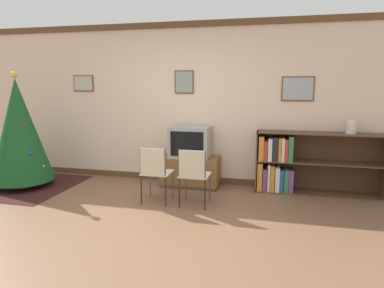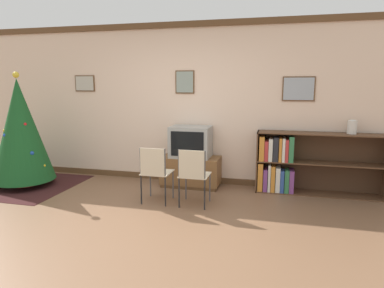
{
  "view_description": "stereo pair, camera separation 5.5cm",
  "coord_description": "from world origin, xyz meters",
  "px_view_note": "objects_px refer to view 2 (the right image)",
  "views": [
    {
      "loc": [
        1.52,
        -3.49,
        1.7
      ],
      "look_at": [
        0.39,
        1.19,
        0.84
      ],
      "focal_mm": 32.0,
      "sensor_mm": 36.0,
      "label": 1
    },
    {
      "loc": [
        1.57,
        -3.48,
        1.7
      ],
      "look_at": [
        0.39,
        1.19,
        0.84
      ],
      "focal_mm": 32.0,
      "sensor_mm": 36.0,
      "label": 2
    }
  ],
  "objects_px": {
    "christmas_tree": "(21,130)",
    "tv_console": "(191,171)",
    "folding_chair_left": "(155,171)",
    "vase": "(352,127)",
    "television": "(191,142)",
    "bookshelf": "(295,164)",
    "folding_chair_right": "(193,174)"
  },
  "relations": [
    {
      "from": "bookshelf",
      "to": "folding_chair_left",
      "type": "bearing_deg",
      "value": -152.52
    },
    {
      "from": "folding_chair_left",
      "to": "folding_chair_right",
      "type": "height_order",
      "value": "same"
    },
    {
      "from": "folding_chair_left",
      "to": "christmas_tree",
      "type": "bearing_deg",
      "value": 173.7
    },
    {
      "from": "folding_chair_right",
      "to": "vase",
      "type": "distance_m",
      "value": 2.47
    },
    {
      "from": "christmas_tree",
      "to": "television",
      "type": "distance_m",
      "value": 2.8
    },
    {
      "from": "tv_console",
      "to": "vase",
      "type": "xyz_separation_m",
      "value": [
        2.45,
        0.09,
        0.81
      ]
    },
    {
      "from": "television",
      "to": "bookshelf",
      "type": "bearing_deg",
      "value": 2.41
    },
    {
      "from": "bookshelf",
      "to": "vase",
      "type": "height_order",
      "value": "vase"
    },
    {
      "from": "tv_console",
      "to": "folding_chair_right",
      "type": "distance_m",
      "value": 1.01
    },
    {
      "from": "tv_console",
      "to": "bookshelf",
      "type": "height_order",
      "value": "bookshelf"
    },
    {
      "from": "television",
      "to": "bookshelf",
      "type": "relative_size",
      "value": 0.34
    },
    {
      "from": "folding_chair_right",
      "to": "vase",
      "type": "xyz_separation_m",
      "value": [
        2.17,
        1.03,
        0.59
      ]
    },
    {
      "from": "christmas_tree",
      "to": "tv_console",
      "type": "height_order",
      "value": "christmas_tree"
    },
    {
      "from": "tv_console",
      "to": "vase",
      "type": "height_order",
      "value": "vase"
    },
    {
      "from": "television",
      "to": "christmas_tree",
      "type": "bearing_deg",
      "value": -166.11
    },
    {
      "from": "bookshelf",
      "to": "christmas_tree",
      "type": "bearing_deg",
      "value": -170.39
    },
    {
      "from": "television",
      "to": "folding_chair_right",
      "type": "height_order",
      "value": "television"
    },
    {
      "from": "tv_console",
      "to": "folding_chair_right",
      "type": "relative_size",
      "value": 1.18
    },
    {
      "from": "television",
      "to": "bookshelf",
      "type": "height_order",
      "value": "television"
    },
    {
      "from": "television",
      "to": "folding_chair_left",
      "type": "relative_size",
      "value": 0.8
    },
    {
      "from": "folding_chair_left",
      "to": "bookshelf",
      "type": "xyz_separation_m",
      "value": [
        1.94,
        1.01,
        -0.02
      ]
    },
    {
      "from": "tv_console",
      "to": "television",
      "type": "relative_size",
      "value": 1.48
    },
    {
      "from": "folding_chair_left",
      "to": "vase",
      "type": "relative_size",
      "value": 3.91
    },
    {
      "from": "vase",
      "to": "tv_console",
      "type": "bearing_deg",
      "value": -177.92
    },
    {
      "from": "folding_chair_right",
      "to": "vase",
      "type": "relative_size",
      "value": 3.91
    },
    {
      "from": "television",
      "to": "folding_chair_right",
      "type": "xyz_separation_m",
      "value": [
        0.28,
        -0.94,
        -0.28
      ]
    },
    {
      "from": "christmas_tree",
      "to": "folding_chair_left",
      "type": "relative_size",
      "value": 2.29
    },
    {
      "from": "folding_chair_left",
      "to": "folding_chair_right",
      "type": "relative_size",
      "value": 1.0
    },
    {
      "from": "christmas_tree",
      "to": "tv_console",
      "type": "relative_size",
      "value": 1.95
    },
    {
      "from": "television",
      "to": "folding_chair_right",
      "type": "distance_m",
      "value": 1.02
    },
    {
      "from": "christmas_tree",
      "to": "tv_console",
      "type": "bearing_deg",
      "value": 13.94
    },
    {
      "from": "christmas_tree",
      "to": "television",
      "type": "bearing_deg",
      "value": 13.89
    }
  ]
}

